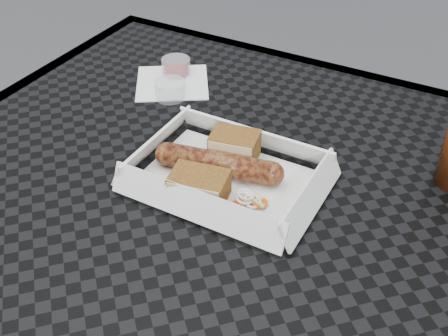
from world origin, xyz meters
name	(u,v)px	position (x,y,z in m)	size (l,w,h in m)	color
patio_table	(195,216)	(0.00, 0.00, 0.67)	(0.80, 0.80, 0.74)	black
food_tray	(228,180)	(0.05, 0.01, 0.75)	(0.22, 0.15, 0.00)	white
bratwurst	(218,164)	(0.03, 0.01, 0.77)	(0.18, 0.06, 0.03)	brown
bread_near	(234,146)	(0.03, 0.06, 0.77)	(0.06, 0.05, 0.04)	brown
bread_far	(199,186)	(0.03, -0.04, 0.77)	(0.07, 0.05, 0.04)	brown
veg_garnish	(248,206)	(0.10, -0.03, 0.75)	(0.03, 0.03, 0.00)	#F6540A
napkin	(172,83)	(-0.16, 0.20, 0.75)	(0.12, 0.12, 0.00)	white
condiment_cup_sauce	(176,67)	(-0.17, 0.23, 0.76)	(0.05, 0.05, 0.03)	maroon
condiment_cup_empty	(170,89)	(-0.14, 0.16, 0.76)	(0.05, 0.05, 0.03)	silver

